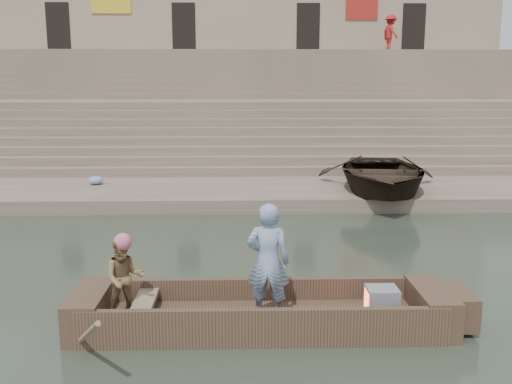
{
  "coord_description": "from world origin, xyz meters",
  "views": [
    {
      "loc": [
        1.24,
        -9.44,
        3.66
      ],
      "look_at": [
        1.52,
        2.11,
        1.4
      ],
      "focal_mm": 40.27,
      "sensor_mm": 36.0,
      "label": 1
    }
  ],
  "objects_px": {
    "main_rowboat": "(262,321)",
    "television": "(381,301)",
    "standing_man": "(268,262)",
    "rowing_man": "(124,278)",
    "pedestrian": "(390,33)",
    "beached_rowboat": "(381,173)"
  },
  "relations": [
    {
      "from": "main_rowboat",
      "to": "television",
      "type": "relative_size",
      "value": 10.87
    },
    {
      "from": "standing_man",
      "to": "rowing_man",
      "type": "height_order",
      "value": "standing_man"
    },
    {
      "from": "rowing_man",
      "to": "standing_man",
      "type": "bearing_deg",
      "value": -16.03
    },
    {
      "from": "pedestrian",
      "to": "main_rowboat",
      "type": "bearing_deg",
      "value": 146.02
    },
    {
      "from": "rowing_man",
      "to": "television",
      "type": "height_order",
      "value": "rowing_man"
    },
    {
      "from": "beached_rowboat",
      "to": "pedestrian",
      "type": "distance_m",
      "value": 16.4
    },
    {
      "from": "rowing_man",
      "to": "main_rowboat",
      "type": "bearing_deg",
      "value": -12.49
    },
    {
      "from": "beached_rowboat",
      "to": "pedestrian",
      "type": "height_order",
      "value": "pedestrian"
    },
    {
      "from": "television",
      "to": "beached_rowboat",
      "type": "distance_m",
      "value": 8.96
    },
    {
      "from": "pedestrian",
      "to": "beached_rowboat",
      "type": "bearing_deg",
      "value": 149.59
    },
    {
      "from": "television",
      "to": "pedestrian",
      "type": "height_order",
      "value": "pedestrian"
    },
    {
      "from": "rowing_man",
      "to": "beached_rowboat",
      "type": "distance_m",
      "value": 10.55
    },
    {
      "from": "television",
      "to": "beached_rowboat",
      "type": "relative_size",
      "value": 0.09
    },
    {
      "from": "television",
      "to": "beached_rowboat",
      "type": "height_order",
      "value": "beached_rowboat"
    },
    {
      "from": "main_rowboat",
      "to": "standing_man",
      "type": "bearing_deg",
      "value": -56.27
    },
    {
      "from": "beached_rowboat",
      "to": "pedestrian",
      "type": "bearing_deg",
      "value": 82.73
    },
    {
      "from": "beached_rowboat",
      "to": "rowing_man",
      "type": "bearing_deg",
      "value": -116.47
    },
    {
      "from": "rowing_man",
      "to": "beached_rowboat",
      "type": "xyz_separation_m",
      "value": [
        5.86,
        8.78,
        0.11
      ]
    },
    {
      "from": "standing_man",
      "to": "pedestrian",
      "type": "relative_size",
      "value": 0.9
    },
    {
      "from": "rowing_man",
      "to": "beached_rowboat",
      "type": "height_order",
      "value": "beached_rowboat"
    },
    {
      "from": "rowing_man",
      "to": "pedestrian",
      "type": "distance_m",
      "value": 26.29
    },
    {
      "from": "beached_rowboat",
      "to": "pedestrian",
      "type": "relative_size",
      "value": 2.71
    }
  ]
}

